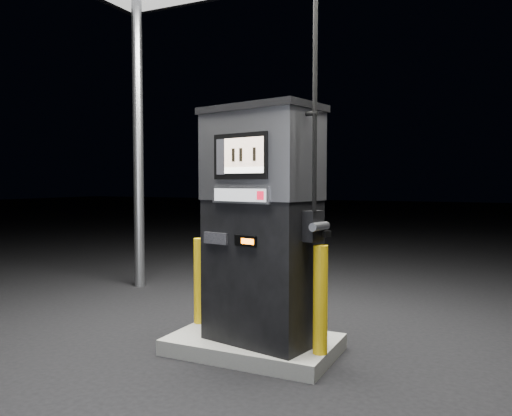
% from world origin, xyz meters
% --- Properties ---
extents(ground, '(80.00, 80.00, 0.00)m').
position_xyz_m(ground, '(0.00, 0.00, 0.00)').
color(ground, black).
rests_on(ground, ground).
extents(pump_island, '(1.60, 1.00, 0.15)m').
position_xyz_m(pump_island, '(0.00, 0.00, 0.07)').
color(pump_island, '#63635F').
rests_on(pump_island, ground).
extents(fuel_dispenser, '(1.28, 0.87, 4.61)m').
position_xyz_m(fuel_dispenser, '(0.12, -0.08, 1.29)').
color(fuel_dispenser, black).
rests_on(fuel_dispenser, pump_island).
extents(bollard_left, '(0.12, 0.12, 0.92)m').
position_xyz_m(bollard_left, '(-0.74, 0.19, 0.61)').
color(bollard_left, '#E1B10C').
rests_on(bollard_left, pump_island).
extents(bollard_right, '(0.14, 0.14, 0.97)m').
position_xyz_m(bollard_right, '(0.74, -0.17, 0.63)').
color(bollard_right, '#E1B10C').
rests_on(bollard_right, pump_island).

